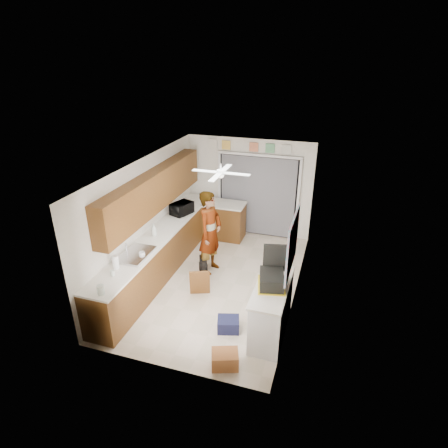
# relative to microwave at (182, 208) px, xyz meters

# --- Properties ---
(floor) EXTENTS (5.00, 5.00, 0.00)m
(floor) POSITION_rel_microwave_xyz_m (1.25, -1.07, -1.08)
(floor) COLOR beige
(floor) RESTS_ON ground
(ceiling) EXTENTS (5.00, 5.00, 0.00)m
(ceiling) POSITION_rel_microwave_xyz_m (1.25, -1.07, 1.42)
(ceiling) COLOR white
(ceiling) RESTS_ON ground
(wall_back) EXTENTS (3.20, 0.00, 3.20)m
(wall_back) POSITION_rel_microwave_xyz_m (1.25, 1.43, 0.17)
(wall_back) COLOR white
(wall_back) RESTS_ON ground
(wall_front) EXTENTS (3.20, 0.00, 3.20)m
(wall_front) POSITION_rel_microwave_xyz_m (1.25, -3.57, 0.17)
(wall_front) COLOR white
(wall_front) RESTS_ON ground
(wall_left) EXTENTS (0.00, 5.00, 5.00)m
(wall_left) POSITION_rel_microwave_xyz_m (-0.35, -1.07, 0.17)
(wall_left) COLOR white
(wall_left) RESTS_ON ground
(wall_right) EXTENTS (0.00, 5.00, 5.00)m
(wall_right) POSITION_rel_microwave_xyz_m (2.85, -1.07, 0.17)
(wall_right) COLOR white
(wall_right) RESTS_ON ground
(left_base_cabinets) EXTENTS (0.60, 4.80, 0.90)m
(left_base_cabinets) POSITION_rel_microwave_xyz_m (-0.05, -1.07, -0.63)
(left_base_cabinets) COLOR brown
(left_base_cabinets) RESTS_ON floor
(left_countertop) EXTENTS (0.62, 4.80, 0.04)m
(left_countertop) POSITION_rel_microwave_xyz_m (-0.04, -1.07, -0.16)
(left_countertop) COLOR white
(left_countertop) RESTS_ON left_base_cabinets
(upper_cabinets) EXTENTS (0.32, 4.00, 0.80)m
(upper_cabinets) POSITION_rel_microwave_xyz_m (-0.19, -0.87, 0.72)
(upper_cabinets) COLOR brown
(upper_cabinets) RESTS_ON wall_left
(sink_basin) EXTENTS (0.50, 0.76, 0.06)m
(sink_basin) POSITION_rel_microwave_xyz_m (-0.04, -2.07, -0.12)
(sink_basin) COLOR silver
(sink_basin) RESTS_ON left_countertop
(faucet) EXTENTS (0.03, 0.03, 0.22)m
(faucet) POSITION_rel_microwave_xyz_m (-0.23, -2.07, -0.03)
(faucet) COLOR silver
(faucet) RESTS_ON left_countertop
(peninsula_base) EXTENTS (1.00, 0.60, 0.90)m
(peninsula_base) POSITION_rel_microwave_xyz_m (0.75, 0.93, -0.63)
(peninsula_base) COLOR brown
(peninsula_base) RESTS_ON floor
(peninsula_top) EXTENTS (1.04, 0.64, 0.04)m
(peninsula_top) POSITION_rel_microwave_xyz_m (0.75, 0.93, -0.16)
(peninsula_top) COLOR white
(peninsula_top) RESTS_ON peninsula_base
(back_opening_recess) EXTENTS (2.00, 0.06, 2.10)m
(back_opening_recess) POSITION_rel_microwave_xyz_m (1.50, 1.40, -0.03)
(back_opening_recess) COLOR black
(back_opening_recess) RESTS_ON wall_back
(curtain_panel) EXTENTS (1.90, 0.03, 2.05)m
(curtain_panel) POSITION_rel_microwave_xyz_m (1.50, 1.36, -0.03)
(curtain_panel) COLOR gray
(curtain_panel) RESTS_ON wall_back
(door_trim_left) EXTENTS (0.06, 0.04, 2.10)m
(door_trim_left) POSITION_rel_microwave_xyz_m (0.48, 1.37, -0.03)
(door_trim_left) COLOR white
(door_trim_left) RESTS_ON wall_back
(door_trim_right) EXTENTS (0.06, 0.04, 2.10)m
(door_trim_right) POSITION_rel_microwave_xyz_m (2.52, 1.37, -0.03)
(door_trim_right) COLOR white
(door_trim_right) RESTS_ON wall_back
(door_trim_head) EXTENTS (2.10, 0.04, 0.06)m
(door_trim_head) POSITION_rel_microwave_xyz_m (1.50, 1.37, 1.04)
(door_trim_head) COLOR white
(door_trim_head) RESTS_ON wall_back
(header_frame_0) EXTENTS (0.22, 0.02, 0.22)m
(header_frame_0) POSITION_rel_microwave_xyz_m (0.65, 1.40, 1.22)
(header_frame_0) COLOR #F3C451
(header_frame_0) RESTS_ON wall_back
(header_frame_2) EXTENTS (0.22, 0.02, 0.22)m
(header_frame_2) POSITION_rel_microwave_xyz_m (1.35, 1.40, 1.22)
(header_frame_2) COLOR #DF7D53
(header_frame_2) RESTS_ON wall_back
(header_frame_3) EXTENTS (0.22, 0.02, 0.22)m
(header_frame_3) POSITION_rel_microwave_xyz_m (1.75, 1.40, 1.22)
(header_frame_3) COLOR #5DA371
(header_frame_3) RESTS_ON wall_back
(header_frame_4) EXTENTS (0.22, 0.02, 0.22)m
(header_frame_4) POSITION_rel_microwave_xyz_m (2.15, 1.40, 1.22)
(header_frame_4) COLOR silver
(header_frame_4) RESTS_ON wall_back
(route66_sign) EXTENTS (0.22, 0.02, 0.26)m
(route66_sign) POSITION_rel_microwave_xyz_m (0.30, 1.40, 1.22)
(route66_sign) COLOR silver
(route66_sign) RESTS_ON wall_back
(right_counter_base) EXTENTS (0.50, 1.40, 0.90)m
(right_counter_base) POSITION_rel_microwave_xyz_m (2.60, -2.27, -0.63)
(right_counter_base) COLOR white
(right_counter_base) RESTS_ON floor
(right_counter_top) EXTENTS (0.54, 1.44, 0.04)m
(right_counter_top) POSITION_rel_microwave_xyz_m (2.59, -2.27, -0.16)
(right_counter_top) COLOR white
(right_counter_top) RESTS_ON right_counter_base
(abstract_painting) EXTENTS (0.03, 1.15, 0.95)m
(abstract_painting) POSITION_rel_microwave_xyz_m (2.83, -2.07, 0.57)
(abstract_painting) COLOR #E85570
(abstract_painting) RESTS_ON wall_right
(ceiling_fan) EXTENTS (1.14, 1.14, 0.24)m
(ceiling_fan) POSITION_rel_microwave_xyz_m (1.25, -0.87, 1.24)
(ceiling_fan) COLOR white
(ceiling_fan) RESTS_ON ceiling
(microwave) EXTENTS (0.49, 0.59, 0.28)m
(microwave) POSITION_rel_microwave_xyz_m (0.00, 0.00, 0.00)
(microwave) COLOR black
(microwave) RESTS_ON left_countertop
(soap_bottle) EXTENTS (0.11, 0.11, 0.27)m
(soap_bottle) POSITION_rel_microwave_xyz_m (-0.09, -1.21, -0.00)
(soap_bottle) COLOR silver
(soap_bottle) RESTS_ON left_countertop
(cup) EXTENTS (0.13, 0.13, 0.09)m
(cup) POSITION_rel_microwave_xyz_m (0.08, -2.06, -0.09)
(cup) COLOR white
(cup) RESTS_ON left_countertop
(jar_a) EXTENTS (0.13, 0.13, 0.16)m
(jar_a) POSITION_rel_microwave_xyz_m (0.05, -3.32, -0.06)
(jar_a) COLOR silver
(jar_a) RESTS_ON left_countertop
(jar_b) EXTENTS (0.07, 0.07, 0.10)m
(jar_b) POSITION_rel_microwave_xyz_m (-0.06, -2.80, -0.09)
(jar_b) COLOR silver
(jar_b) RESTS_ON left_countertop
(paper_towel_roll) EXTENTS (0.13, 0.13, 0.25)m
(paper_towel_roll) POSITION_rel_microwave_xyz_m (-0.15, -2.57, -0.02)
(paper_towel_roll) COLOR white
(paper_towel_roll) RESTS_ON left_countertop
(suitcase) EXTENTS (0.49, 0.58, 0.22)m
(suitcase) POSITION_rel_microwave_xyz_m (2.57, -2.27, -0.03)
(suitcase) COLOR black
(suitcase) RESTS_ON right_counter_top
(suitcase_rim) EXTENTS (0.56, 0.66, 0.02)m
(suitcase_rim) POSITION_rel_microwave_xyz_m (2.57, -2.27, -0.14)
(suitcase_rim) COLOR yellow
(suitcase_rim) RESTS_ON suitcase
(suitcase_lid) EXTENTS (0.42, 0.12, 0.50)m
(suitcase_lid) POSITION_rel_microwave_xyz_m (2.57, -1.98, 0.22)
(suitcase_lid) COLOR black
(suitcase_lid) RESTS_ON suitcase
(cardboard_box) EXTENTS (0.49, 0.43, 0.26)m
(cardboard_box) POSITION_rel_microwave_xyz_m (2.08, -3.26, -0.95)
(cardboard_box) COLOR #995330
(cardboard_box) RESTS_ON floor
(navy_crate) EXTENTS (0.44, 0.40, 0.23)m
(navy_crate) POSITION_rel_microwave_xyz_m (1.89, -2.46, -0.97)
(navy_crate) COLOR #151735
(navy_crate) RESTS_ON floor
(cabinet_door_panel) EXTENTS (0.43, 0.29, 0.59)m
(cabinet_door_panel) POSITION_rel_microwave_xyz_m (1.06, -1.66, -0.78)
(cabinet_door_panel) COLOR brown
(cabinet_door_panel) RESTS_ON floor
(man) EXTENTS (0.55, 0.74, 1.85)m
(man) POSITION_rel_microwave_xyz_m (0.95, -0.70, -0.16)
(man) COLOR white
(man) RESTS_ON floor
(dog) EXTENTS (0.41, 0.56, 0.41)m
(dog) POSITION_rel_microwave_xyz_m (0.84, -0.87, -0.88)
(dog) COLOR black
(dog) RESTS_ON floor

